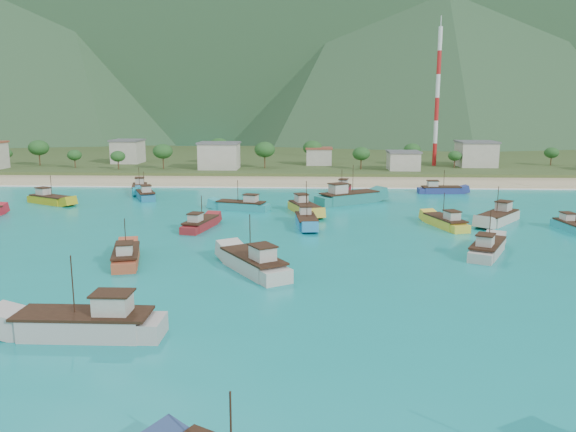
{
  "coord_description": "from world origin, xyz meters",
  "views": [
    {
      "loc": [
        -4.24,
        -64.5,
        19.0
      ],
      "look_at": [
        -7.8,
        18.0,
        3.0
      ],
      "focal_mm": 35.0,
      "sensor_mm": 36.0,
      "label": 1
    }
  ],
  "objects_px": {
    "boat_6": "(342,190)",
    "boat_27": "(50,200)",
    "boat_1": "(200,225)",
    "boat_4": "(126,258)",
    "radio_tower": "(437,98)",
    "boat_3": "(572,227)",
    "boat_19": "(306,222)",
    "boat_25": "(87,325)",
    "boat_32": "(305,209)",
    "boat_28": "(254,264)",
    "boat_13": "(242,206)",
    "boat_2": "(498,218)",
    "boat_11": "(440,190)",
    "boat_10": "(445,223)",
    "boat_15": "(145,195)",
    "boat_0": "(487,250)",
    "boat_22": "(348,198)",
    "boat_31": "(140,189)"
  },
  "relations": [
    {
      "from": "boat_6",
      "to": "boat_27",
      "type": "xyz_separation_m",
      "value": [
        -59.42,
        -16.28,
        0.04
      ]
    },
    {
      "from": "boat_1",
      "to": "boat_4",
      "type": "bearing_deg",
      "value": -92.48
    },
    {
      "from": "radio_tower",
      "to": "boat_3",
      "type": "bearing_deg",
      "value": -87.46
    },
    {
      "from": "boat_1",
      "to": "boat_19",
      "type": "xyz_separation_m",
      "value": [
        16.87,
        3.15,
        0.05
      ]
    },
    {
      "from": "boat_3",
      "to": "boat_6",
      "type": "bearing_deg",
      "value": -54.06
    },
    {
      "from": "boat_1",
      "to": "boat_27",
      "type": "xyz_separation_m",
      "value": [
        -34.89,
        22.27,
        0.09
      ]
    },
    {
      "from": "radio_tower",
      "to": "boat_25",
      "type": "bearing_deg",
      "value": -113.52
    },
    {
      "from": "boat_27",
      "to": "boat_32",
      "type": "relative_size",
      "value": 0.94
    },
    {
      "from": "boat_4",
      "to": "boat_28",
      "type": "relative_size",
      "value": 0.86
    },
    {
      "from": "boat_4",
      "to": "boat_13",
      "type": "relative_size",
      "value": 0.98
    },
    {
      "from": "boat_32",
      "to": "boat_4",
      "type": "bearing_deg",
      "value": 37.65
    },
    {
      "from": "boat_2",
      "to": "boat_11",
      "type": "distance_m",
      "value": 33.18
    },
    {
      "from": "boat_10",
      "to": "boat_28",
      "type": "height_order",
      "value": "boat_28"
    },
    {
      "from": "radio_tower",
      "to": "boat_4",
      "type": "relative_size",
      "value": 3.91
    },
    {
      "from": "boat_13",
      "to": "boat_15",
      "type": "bearing_deg",
      "value": 76.52
    },
    {
      "from": "boat_1",
      "to": "boat_15",
      "type": "relative_size",
      "value": 0.94
    },
    {
      "from": "boat_0",
      "to": "boat_11",
      "type": "height_order",
      "value": "boat_0"
    },
    {
      "from": "boat_0",
      "to": "boat_32",
      "type": "height_order",
      "value": "boat_32"
    },
    {
      "from": "boat_15",
      "to": "boat_27",
      "type": "distance_m",
      "value": 18.72
    },
    {
      "from": "boat_6",
      "to": "boat_32",
      "type": "distance_m",
      "value": 25.61
    },
    {
      "from": "boat_3",
      "to": "boat_28",
      "type": "distance_m",
      "value": 53.57
    },
    {
      "from": "boat_0",
      "to": "boat_13",
      "type": "xyz_separation_m",
      "value": [
        -36.21,
        31.32,
        -0.02
      ]
    },
    {
      "from": "boat_4",
      "to": "boat_1",
      "type": "bearing_deg",
      "value": 60.31
    },
    {
      "from": "radio_tower",
      "to": "boat_3",
      "type": "distance_m",
      "value": 87.42
    },
    {
      "from": "boat_4",
      "to": "boat_22",
      "type": "relative_size",
      "value": 0.76
    },
    {
      "from": "boat_28",
      "to": "boat_31",
      "type": "xyz_separation_m",
      "value": [
        -32.5,
        61.73,
        -0.17
      ]
    },
    {
      "from": "boat_32",
      "to": "boat_11",
      "type": "bearing_deg",
      "value": -159.86
    },
    {
      "from": "boat_0",
      "to": "boat_1",
      "type": "xyz_separation_m",
      "value": [
        -40.77,
        14.39,
        -0.09
      ]
    },
    {
      "from": "boat_10",
      "to": "boat_19",
      "type": "relative_size",
      "value": 1.01
    },
    {
      "from": "boat_3",
      "to": "boat_11",
      "type": "distance_m",
      "value": 40.51
    },
    {
      "from": "boat_2",
      "to": "boat_3",
      "type": "distance_m",
      "value": 11.19
    },
    {
      "from": "boat_22",
      "to": "boat_1",
      "type": "bearing_deg",
      "value": -78.0
    },
    {
      "from": "boat_1",
      "to": "boat_25",
      "type": "xyz_separation_m",
      "value": [
        -1.11,
        -42.84,
        0.33
      ]
    },
    {
      "from": "boat_31",
      "to": "radio_tower",
      "type": "bearing_deg",
      "value": -163.89
    },
    {
      "from": "boat_28",
      "to": "boat_31",
      "type": "relative_size",
      "value": 1.11
    },
    {
      "from": "radio_tower",
      "to": "boat_6",
      "type": "xyz_separation_m",
      "value": [
        -30.35,
        -47.27,
        -21.21
      ]
    },
    {
      "from": "boat_1",
      "to": "boat_13",
      "type": "bearing_deg",
      "value": 87.08
    },
    {
      "from": "boat_22",
      "to": "boat_32",
      "type": "bearing_deg",
      "value": -71.49
    },
    {
      "from": "radio_tower",
      "to": "boat_15",
      "type": "relative_size",
      "value": 3.85
    },
    {
      "from": "boat_28",
      "to": "boat_4",
      "type": "bearing_deg",
      "value": 135.91
    },
    {
      "from": "boat_22",
      "to": "boat_19",
      "type": "bearing_deg",
      "value": -53.52
    },
    {
      "from": "boat_0",
      "to": "boat_22",
      "type": "relative_size",
      "value": 0.78
    },
    {
      "from": "boat_19",
      "to": "boat_25",
      "type": "distance_m",
      "value": 49.37
    },
    {
      "from": "radio_tower",
      "to": "boat_27",
      "type": "bearing_deg",
      "value": -144.71
    },
    {
      "from": "boat_22",
      "to": "boat_25",
      "type": "bearing_deg",
      "value": -54.12
    },
    {
      "from": "boat_0",
      "to": "boat_10",
      "type": "distance_m",
      "value": 17.4
    },
    {
      "from": "boat_10",
      "to": "boat_25",
      "type": "xyz_separation_m",
      "value": [
        -40.44,
        -45.79,
        0.28
      ]
    },
    {
      "from": "boat_3",
      "to": "boat_31",
      "type": "xyz_separation_m",
      "value": [
        -80.13,
        37.2,
        0.19
      ]
    },
    {
      "from": "boat_2",
      "to": "boat_4",
      "type": "relative_size",
      "value": 1.05
    },
    {
      "from": "boat_10",
      "to": "boat_31",
      "type": "height_order",
      "value": "boat_31"
    }
  ]
}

